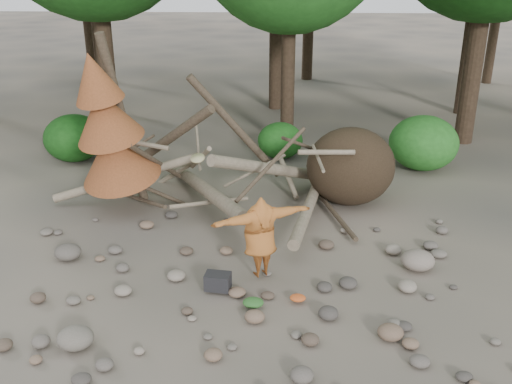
{
  "coord_description": "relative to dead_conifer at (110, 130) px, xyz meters",
  "views": [
    {
      "loc": [
        0.96,
        -9.19,
        5.79
      ],
      "look_at": [
        0.38,
        1.5,
        1.4
      ],
      "focal_mm": 40.0,
      "sensor_mm": 36.0,
      "label": 1
    }
  ],
  "objects": [
    {
      "name": "bush_right",
      "position": [
        8.12,
        3.63,
        -1.31
      ],
      "size": [
        2.0,
        2.0,
        1.6
      ],
      "primitive_type": "ellipsoid",
      "color": "#2A7725",
      "rests_on": "ground"
    },
    {
      "name": "boulder_front_left",
      "position": [
        0.78,
        -5.19,
        -1.93
      ],
      "size": [
        0.59,
        0.53,
        0.35
      ],
      "primitive_type": "ellipsoid",
      "color": "#6D655A",
      "rests_on": "ground"
    },
    {
      "name": "boulder_mid_left",
      "position": [
        -0.38,
        -2.35,
        -1.95
      ],
      "size": [
        0.55,
        0.5,
        0.33
      ],
      "primitive_type": "ellipsoid",
      "color": "#5A534B",
      "rests_on": "ground"
    },
    {
      "name": "ground",
      "position": [
        3.12,
        -3.37,
        -2.11
      ],
      "size": [
        120.0,
        120.0,
        0.0
      ],
      "primitive_type": "plane",
      "color": "#514C44",
      "rests_on": "ground"
    },
    {
      "name": "cloth_green",
      "position": [
        3.56,
        -3.94,
        -2.04
      ],
      "size": [
        0.38,
        0.31,
        0.14
      ],
      "primitive_type": "ellipsoid",
      "color": "#2C6127",
      "rests_on": "ground"
    },
    {
      "name": "bush_mid",
      "position": [
        3.92,
        4.43,
        -1.55
      ],
      "size": [
        1.4,
        1.4,
        1.12
      ],
      "primitive_type": "ellipsoid",
      "color": "#21651D",
      "rests_on": "ground"
    },
    {
      "name": "bush_left",
      "position": [
        -2.38,
        3.83,
        -1.39
      ],
      "size": [
        1.8,
        1.8,
        1.44
      ],
      "primitive_type": "ellipsoid",
      "color": "#184F15",
      "rests_on": "ground"
    },
    {
      "name": "backpack",
      "position": [
        2.87,
        -3.42,
        -1.95
      ],
      "size": [
        0.51,
        0.37,
        0.31
      ],
      "primitive_type": "cube",
      "rotation": [
        0.0,
        0.0,
        -0.12
      ],
      "color": "black",
      "rests_on": "ground"
    },
    {
      "name": "cloth_orange",
      "position": [
        4.36,
        -3.72,
        -2.06
      ],
      "size": [
        0.29,
        0.24,
        0.11
      ],
      "primitive_type": "ellipsoid",
      "color": "#C35221",
      "rests_on": "ground"
    },
    {
      "name": "frisbee_thrower",
      "position": [
        3.63,
        -2.88,
        -1.21
      ],
      "size": [
        2.4,
        1.39,
        2.28
      ],
      "color": "#AA5E26",
      "rests_on": "ground"
    },
    {
      "name": "boulder_mid_right",
      "position": [
        6.77,
        -2.38,
        -1.91
      ],
      "size": [
        0.67,
        0.6,
        0.4
      ],
      "primitive_type": "ellipsoid",
      "color": "gray",
      "rests_on": "ground"
    },
    {
      "name": "deadfall_pile",
      "position": [
        5.13,
        0.87,
        -1.16
      ],
      "size": [
        8.55,
        5.24,
        3.3
      ],
      "color": "#332619",
      "rests_on": "ground"
    },
    {
      "name": "dead_conifer",
      "position": [
        0.0,
        0.0,
        0.0
      ],
      "size": [
        2.06,
        2.16,
        4.35
      ],
      "color": "#4C3F30",
      "rests_on": "ground"
    },
    {
      "name": "boulder_front_right",
      "position": [
        5.86,
        -4.7,
        -1.98
      ],
      "size": [
        0.43,
        0.39,
        0.26
      ],
      "primitive_type": "ellipsoid",
      "color": "brown",
      "rests_on": "ground"
    }
  ]
}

